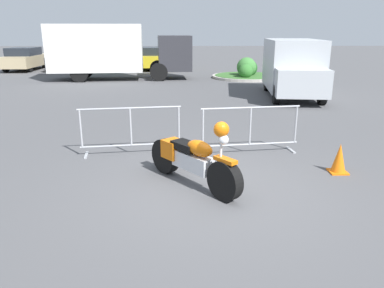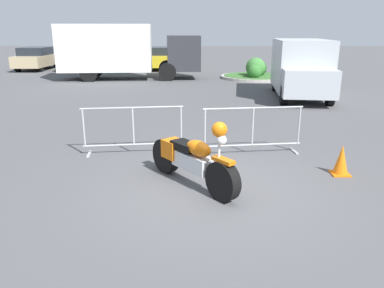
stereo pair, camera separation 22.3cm
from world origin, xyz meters
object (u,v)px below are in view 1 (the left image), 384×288
parked_car_black (68,59)px  parked_car_yellow (150,58)px  traffic_cone (339,159)px  parked_car_tan (25,59)px  pedestrian (267,59)px  box_truck (113,50)px  crowd_barrier_near (131,130)px  parked_car_green (108,59)px  delivery_van (293,66)px  motorcycle (192,159)px  crowd_barrier_far (250,129)px

parked_car_black → parked_car_yellow: size_ratio=0.98×
traffic_cone → parked_car_tan: bearing=125.3°
parked_car_yellow → pedestrian: bearing=-110.1°
pedestrian → traffic_cone: (-2.29, -17.49, -0.63)m
box_truck → traffic_cone: size_ratio=13.33×
traffic_cone → crowd_barrier_near: bearing=163.3°
parked_car_green → delivery_van: bearing=-138.7°
parked_car_green → traffic_cone: parked_car_green is taller
box_truck → parked_car_yellow: 5.99m
motorcycle → traffic_cone: bearing=61.9°
crowd_barrier_near → parked_car_green: size_ratio=0.54×
parked_car_green → crowd_barrier_far: bearing=-160.5°
parked_car_green → pedestrian: size_ratio=2.44×
delivery_van → parked_car_black: (-12.60, 11.20, -0.49)m
box_truck → parked_car_black: box_truck is taller
traffic_cone → parked_car_black: bearing=119.0°
parked_car_green → pedestrian: 10.80m
parked_car_black → pedestrian: bearing=-101.1°
crowd_barrier_near → box_truck: size_ratio=0.29×
parked_car_yellow → parked_car_black: bearing=91.8°
parked_car_green → motorcycle: bearing=-165.6°
crowd_barrier_near → traffic_cone: bearing=-16.7°
parked_car_tan → pedestrian: 16.41m
box_truck → parked_car_yellow: bearing=70.0°
parked_car_black → pedestrian: size_ratio=2.60×
crowd_barrier_far → parked_car_green: parked_car_green is taller
parked_car_green → traffic_cone: (8.25, -19.79, -0.42)m
motorcycle → crowd_barrier_far: motorcycle is taller
crowd_barrier_near → traffic_cone: (4.22, -1.27, -0.27)m
parked_car_tan → parked_car_yellow: 8.58m
parked_car_yellow → motorcycle: bearing=-173.5°
traffic_cone → motorcycle: bearing=-169.4°
parked_car_black → crowd_barrier_near: bearing=-160.2°
crowd_barrier_near → parked_car_yellow: bearing=93.6°
crowd_barrier_near → parked_car_black: bearing=110.2°
parked_car_black → box_truck: bearing=-143.2°
box_truck → parked_car_tan: (-7.03, 5.23, -0.86)m
parked_car_green → traffic_cone: size_ratio=7.00×
crowd_barrier_near → box_truck: 13.58m
parked_car_yellow → pedestrian: (7.69, -2.76, 0.15)m
motorcycle → parked_car_black: parked_car_black is taller
motorcycle → traffic_cone: motorcycle is taller
parked_car_black → pedestrian: pedestrian is taller
traffic_cone → delivery_van: bearing=80.4°
crowd_barrier_near → parked_car_green: bearing=102.3°
crowd_barrier_far → parked_car_green: 19.71m
motorcycle → parked_car_black: 22.16m
pedestrian → traffic_cone: pedestrian is taller
parked_car_green → pedestrian: (10.55, -2.31, 0.21)m
motorcycle → box_truck: (-4.06, 15.07, 1.14)m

